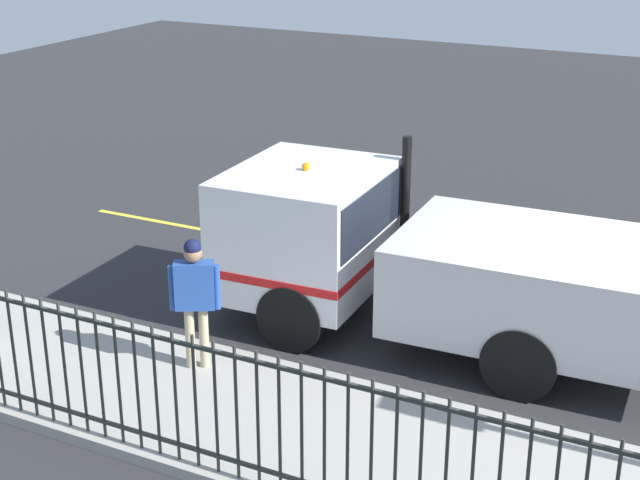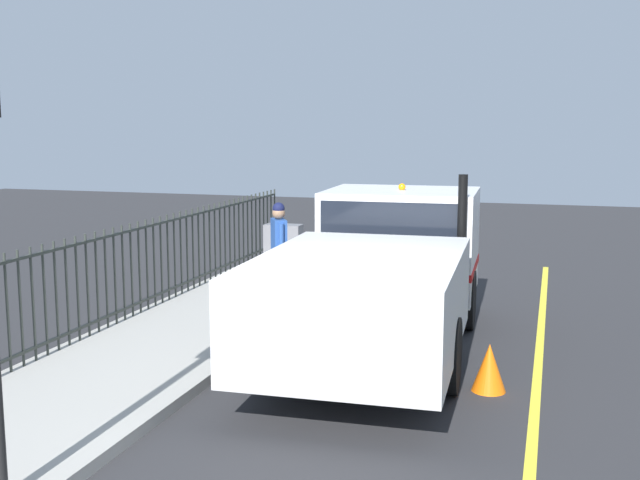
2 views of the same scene
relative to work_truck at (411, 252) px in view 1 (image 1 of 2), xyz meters
name	(u,v)px [view 1 (image 1 of 2)]	position (x,y,z in m)	size (l,w,h in m)	color
ground_plane	(598,373)	(-0.01, 2.68, -1.24)	(49.04, 49.04, 0.00)	#2B2B2D
lane_marking	(629,308)	(-2.26, 2.68, -1.23)	(0.12, 20.06, 0.01)	yellow
work_truck	(411,252)	(0.00, 0.00, 0.00)	(2.73, 6.63, 2.57)	white
worker_standing	(195,290)	(2.39, -1.97, -0.01)	(0.44, 0.57, 1.76)	#264C99
traffic_cone	(549,291)	(-1.68, 1.58, -0.93)	(0.43, 0.43, 0.61)	orange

